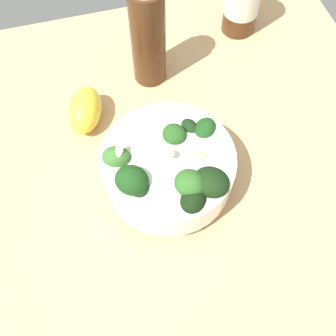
# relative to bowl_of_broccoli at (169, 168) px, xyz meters

# --- Properties ---
(ground_plane) EXTENTS (0.69, 0.69, 0.04)m
(ground_plane) POSITION_rel_bowl_of_broccoli_xyz_m (0.02, 0.02, -0.06)
(ground_plane) COLOR tan
(bowl_of_broccoli) EXTENTS (0.17, 0.18, 0.10)m
(bowl_of_broccoli) POSITION_rel_bowl_of_broccoli_xyz_m (0.00, 0.00, 0.00)
(bowl_of_broccoli) COLOR white
(bowl_of_broccoli) RESTS_ON ground_plane
(lemon_wedge) EXTENTS (0.07, 0.09, 0.05)m
(lemon_wedge) POSITION_rel_bowl_of_broccoli_xyz_m (-0.09, 0.13, -0.02)
(lemon_wedge) COLOR yellow
(lemon_wedge) RESTS_ON ground_plane
(bottle_short) EXTENTS (0.05, 0.05, 0.18)m
(bottle_short) POSITION_rel_bowl_of_broccoli_xyz_m (0.02, 0.20, 0.04)
(bottle_short) COLOR #472814
(bottle_short) RESTS_ON ground_plane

